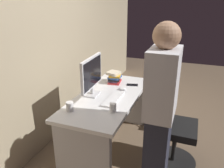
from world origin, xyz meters
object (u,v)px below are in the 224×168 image
(person_at_desk, at_px, (160,115))
(monitor, at_px, (92,74))
(desk, at_px, (108,112))
(mouse, at_px, (122,89))
(cell_phone, at_px, (132,85))
(book_stack, at_px, (114,77))
(cup_near_keyboard, at_px, (113,108))
(cup_by_monitor, at_px, (70,106))
(office_chair, at_px, (171,129))
(handbag, at_px, (166,119))
(keyboard, at_px, (113,99))

(person_at_desk, distance_m, monitor, 0.97)
(desk, height_order, person_at_desk, person_at_desk)
(mouse, xyz_separation_m, cell_phone, (0.20, -0.07, -0.01))
(book_stack, bearing_deg, cup_near_keyboard, -160.71)
(monitor, relative_size, cup_by_monitor, 5.58)
(person_at_desk, xyz_separation_m, cup_near_keyboard, (0.12, 0.48, -0.07))
(monitor, xyz_separation_m, mouse, (0.26, -0.28, -0.24))
(book_stack, bearing_deg, monitor, 168.27)
(monitor, height_order, cup_by_monitor, monitor)
(office_chair, distance_m, cell_phone, 0.77)
(office_chair, relative_size, cup_near_keyboard, 9.85)
(handbag, bearing_deg, cup_by_monitor, 145.90)
(mouse, distance_m, cup_by_monitor, 0.78)
(cup_near_keyboard, height_order, book_stack, book_stack)
(person_at_desk, bearing_deg, book_stack, 39.77)
(person_at_desk, bearing_deg, office_chair, -8.37)
(book_stack, bearing_deg, keyboard, -161.19)
(mouse, relative_size, cell_phone, 0.69)
(cup_near_keyboard, bearing_deg, keyboard, 20.21)
(cup_near_keyboard, xyz_separation_m, cell_phone, (0.78, 0.02, -0.04))
(office_chair, xyz_separation_m, keyboard, (-0.09, 0.65, 0.30))
(monitor, relative_size, handbag, 1.43)
(desk, bearing_deg, cup_by_monitor, 156.23)
(desk, distance_m, keyboard, 0.26)
(mouse, bearing_deg, cell_phone, -19.29)
(office_chair, relative_size, cup_by_monitor, 9.70)
(handbag, bearing_deg, desk, 140.09)
(desk, relative_size, keyboard, 3.48)
(cup_near_keyboard, xyz_separation_m, cup_by_monitor, (-0.13, 0.42, 0.00))
(office_chair, bearing_deg, mouse, 71.46)
(keyboard, relative_size, cell_phone, 2.99)
(cup_near_keyboard, distance_m, cell_phone, 0.78)
(person_at_desk, distance_m, mouse, 0.91)
(desk, xyz_separation_m, mouse, (0.22, -0.10, 0.23))
(mouse, bearing_deg, book_stack, 40.45)
(office_chair, distance_m, monitor, 1.08)
(office_chair, relative_size, monitor, 1.74)
(keyboard, height_order, cell_phone, keyboard)
(handbag, bearing_deg, monitor, 134.60)
(desk, height_order, cup_near_keyboard, cup_near_keyboard)
(desk, relative_size, cell_phone, 10.38)
(cup_near_keyboard, height_order, cup_by_monitor, cup_by_monitor)
(office_chair, xyz_separation_m, cup_near_keyboard, (-0.36, 0.55, 0.34))
(cell_phone, distance_m, handbag, 0.80)
(keyboard, distance_m, mouse, 0.31)
(desk, height_order, cell_phone, cell_phone)
(desk, distance_m, person_at_desk, 0.90)
(monitor, xyz_separation_m, cell_phone, (0.47, -0.36, -0.25))
(cup_by_monitor, xyz_separation_m, book_stack, (0.93, -0.14, 0.03))
(office_chair, bearing_deg, book_stack, 62.46)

